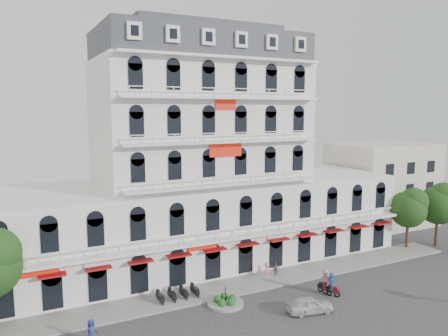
# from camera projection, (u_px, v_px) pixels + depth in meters

# --- Properties ---
(ground) EXTENTS (120.00, 120.00, 0.00)m
(ground) POSITION_uv_depth(u_px,v_px,m) (294.00, 327.00, 34.07)
(ground) COLOR #38383A
(ground) RESTS_ON ground
(sidewalk) EXTENTS (53.00, 4.00, 0.16)m
(sidewalk) POSITION_uv_depth(u_px,v_px,m) (239.00, 285.00, 42.03)
(sidewalk) COLOR gray
(sidewalk) RESTS_ON ground
(main_building) EXTENTS (45.00, 15.00, 25.80)m
(main_building) POSITION_uv_depth(u_px,v_px,m) (201.00, 172.00, 48.69)
(main_building) COLOR silver
(main_building) RESTS_ON ground
(flank_building_east) EXTENTS (14.00, 10.00, 12.00)m
(flank_building_east) POSITION_uv_depth(u_px,v_px,m) (382.00, 184.00, 64.37)
(flank_building_east) COLOR beige
(flank_building_east) RESTS_ON ground
(traffic_island) EXTENTS (3.20, 3.20, 1.60)m
(traffic_island) POSITION_uv_depth(u_px,v_px,m) (225.00, 302.00, 38.01)
(traffic_island) COLOR gray
(traffic_island) RESTS_ON ground
(parked_scooter_row) EXTENTS (4.40, 1.80, 1.10)m
(parked_scooter_row) POSITION_uv_depth(u_px,v_px,m) (178.00, 300.00, 39.03)
(parked_scooter_row) COLOR black
(parked_scooter_row) RESTS_ON ground
(tree_east_inner) EXTENTS (4.40, 4.37, 7.57)m
(tree_east_inner) POSITION_uv_depth(u_px,v_px,m) (409.00, 207.00, 52.95)
(tree_east_inner) COLOR #382314
(tree_east_inner) RESTS_ON ground
(tree_east_outer) EXTENTS (4.65, 4.65, 8.05)m
(tree_east_outer) POSITION_uv_depth(u_px,v_px,m) (439.00, 202.00, 53.80)
(tree_east_outer) COLOR #382314
(tree_east_outer) RESTS_ON ground
(parked_car) EXTENTS (4.19, 2.40, 1.34)m
(parked_car) POSITION_uv_depth(u_px,v_px,m) (310.00, 305.00, 36.50)
(parked_car) COLOR silver
(parked_car) RESTS_ON ground
(rider_east) EXTENTS (1.03, 1.55, 2.19)m
(rider_east) POSITION_uv_depth(u_px,v_px,m) (331.00, 284.00, 39.79)
(rider_east) COLOR maroon
(rider_east) RESTS_ON ground
(rider_center) EXTENTS (0.85, 1.70, 2.36)m
(rider_center) POSITION_uv_depth(u_px,v_px,m) (325.00, 280.00, 40.23)
(rider_center) COLOR black
(rider_center) RESTS_ON ground
(pedestrian_left) EXTENTS (1.03, 0.91, 1.77)m
(pedestrian_left) POSITION_uv_depth(u_px,v_px,m) (91.00, 331.00, 31.74)
(pedestrian_left) COLOR navy
(pedestrian_left) RESTS_ON ground
(pedestrian_mid) EXTENTS (0.94, 0.49, 1.52)m
(pedestrian_mid) POSITION_uv_depth(u_px,v_px,m) (276.00, 269.00, 44.40)
(pedestrian_mid) COLOR #4E4D54
(pedestrian_mid) RESTS_ON ground
(pedestrian_right) EXTENTS (1.06, 0.61, 1.62)m
(pedestrian_right) POSITION_uv_depth(u_px,v_px,m) (267.00, 271.00, 43.92)
(pedestrian_right) COLOR pink
(pedestrian_right) RESTS_ON ground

